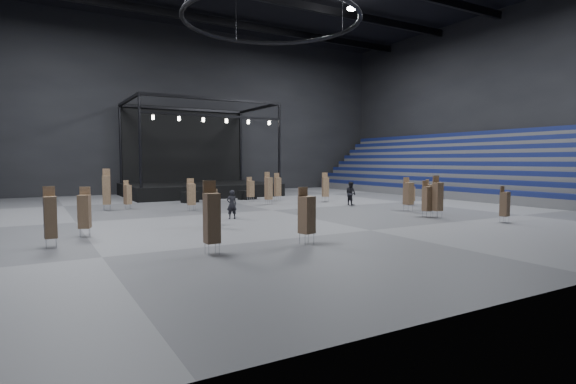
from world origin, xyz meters
TOP-DOWN VIEW (x-y plane):
  - floor at (0.00, 0.00)m, footprint 50.00×50.00m
  - wall_back at (0.00, 21.00)m, footprint 50.00×0.20m
  - wall_right at (25.00, 0.00)m, footprint 0.20×42.00m
  - bleachers_right at (22.94, 0.00)m, footprint 7.20×40.00m
  - stage at (0.00, 16.24)m, footprint 14.00×10.00m
  - truss_ring at (-0.00, 0.00)m, footprint 12.30×12.30m
  - flight_case_left at (-3.19, 8.54)m, footprint 1.49×0.99m
  - flight_case_mid at (2.35, 8.66)m, footprint 1.32×0.94m
  - flight_case_right at (2.02, 8.95)m, footprint 1.22×0.62m
  - chair_stack_0 at (7.95, -5.08)m, footprint 0.55×0.55m
  - chair_stack_1 at (-5.01, 2.47)m, footprint 0.53×0.53m
  - chair_stack_2 at (-4.74, -11.99)m, footprint 0.65×0.65m
  - chair_stack_3 at (9.12, -5.89)m, footprint 0.56×0.56m
  - chair_stack_4 at (1.72, 3.83)m, footprint 0.54×0.54m
  - chair_stack_5 at (11.04, -2.32)m, footprint 0.48×0.48m
  - chair_stack_6 at (-8.88, -11.99)m, footprint 0.52×0.52m
  - chair_stack_7 at (6.98, -8.50)m, footprint 0.52×0.52m
  - chair_stack_8 at (-6.46, -5.32)m, footprint 0.61×0.61m
  - chair_stack_9 at (3.95, 6.40)m, footprint 0.51×0.51m
  - chair_stack_10 at (7.09, 3.69)m, footprint 0.64×0.64m
  - chair_stack_11 at (8.46, -11.99)m, footprint 0.47×0.47m
  - chair_stack_12 at (-10.03, 5.69)m, footprint 0.61×0.61m
  - chair_stack_13 at (-12.55, -5.46)m, footprint 0.63×0.63m
  - chair_stack_14 at (1.54, 6.80)m, footprint 0.52×0.52m
  - chair_stack_15 at (-14.00, -7.52)m, footprint 0.48×0.48m
  - chair_stack_16 at (6.59, -8.01)m, footprint 0.45×0.45m
  - chair_stack_17 at (-8.61, 5.86)m, footprint 0.55×0.55m
  - man_center at (-4.28, -2.96)m, footprint 0.64×0.42m
  - crew_member at (7.07, 0.19)m, footprint 0.78×0.96m

SIDE VIEW (x-z plane):
  - floor at x=0.00m, z-range 0.00..0.00m
  - flight_case_mid at x=2.35m, z-range 0.00..0.80m
  - flight_case_right at x=2.02m, z-range 0.00..0.81m
  - flight_case_left at x=-3.19m, z-range 0.00..0.91m
  - man_center at x=-4.28m, z-range 0.00..1.73m
  - crew_member at x=7.07m, z-range 0.00..1.84m
  - chair_stack_5 at x=11.04m, z-range 0.07..1.79m
  - chair_stack_11 at x=8.46m, z-range 0.05..2.09m
  - chair_stack_17 at x=-8.61m, z-range 0.05..2.11m
  - chair_stack_14 at x=1.54m, z-range 0.08..2.17m
  - chair_stack_3 at x=9.12m, z-range 0.05..2.24m
  - chair_stack_16 at x=6.59m, z-range 0.04..2.28m
  - chair_stack_1 at x=-5.01m, z-range 0.07..2.32m
  - chair_stack_13 at x=-12.55m, z-range 0.06..2.34m
  - chair_stack_0 at x=7.95m, z-range 0.08..2.41m
  - chair_stack_8 at x=-6.46m, z-range 0.06..2.43m
  - chair_stack_9 at x=3.95m, z-range 0.05..2.46m
  - chair_stack_15 at x=-14.00m, z-range 0.03..2.49m
  - chair_stack_2 at x=-4.74m, z-range 0.08..2.45m
  - chair_stack_10 at x=7.09m, z-range 0.05..2.51m
  - chair_stack_7 at x=6.98m, z-range 0.03..2.59m
  - chair_stack_4 at x=1.72m, z-range 0.03..2.61m
  - chair_stack_6 at x=-8.88m, z-range 0.03..2.77m
  - stage at x=0.00m, z-range -3.15..6.05m
  - chair_stack_12 at x=-10.03m, z-range 0.02..2.94m
  - bleachers_right at x=22.94m, z-range -1.47..4.93m
  - wall_back at x=0.00m, z-range 0.00..18.00m
  - wall_right at x=25.00m, z-range 0.00..18.00m
  - truss_ring at x=0.00m, z-range 10.43..15.58m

